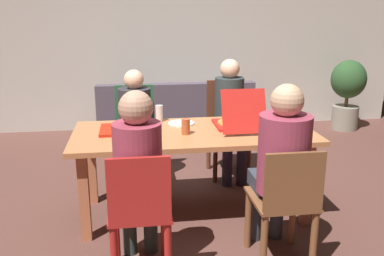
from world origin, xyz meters
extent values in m
plane|color=brown|center=(0.00, 0.00, 0.00)|extent=(20.00, 20.00, 0.00)
cube|color=beige|center=(0.00, 2.85, 1.39)|extent=(6.90, 0.12, 2.77)
cube|color=#BE7746|center=(0.00, 0.00, 0.72)|extent=(1.97, 0.88, 0.04)
cube|color=#C16D47|center=(-0.87, -0.33, 0.35)|extent=(0.07, 0.07, 0.70)
cube|color=#C16D47|center=(0.87, -0.33, 0.35)|extent=(0.07, 0.07, 0.70)
cube|color=#C16D47|center=(-0.87, 0.33, 0.35)|extent=(0.07, 0.07, 0.70)
cube|color=#C16D47|center=(0.87, 0.33, 0.35)|extent=(0.07, 0.07, 0.70)
cylinder|color=brown|center=(0.66, 0.62, 0.23)|extent=(0.05, 0.05, 0.45)
cylinder|color=brown|center=(0.31, 0.62, 0.23)|extent=(0.05, 0.05, 0.45)
cylinder|color=brown|center=(0.66, 1.00, 0.23)|extent=(0.05, 0.05, 0.45)
cylinder|color=brown|center=(0.31, 1.00, 0.23)|extent=(0.05, 0.05, 0.45)
cube|color=brown|center=(0.48, 0.81, 0.46)|extent=(0.41, 0.44, 0.02)
cube|color=brown|center=(0.48, 1.02, 0.73)|extent=(0.39, 0.03, 0.51)
cylinder|color=#312C47|center=(0.56, 0.52, 0.24)|extent=(0.10, 0.10, 0.47)
cylinder|color=#312C47|center=(0.41, 0.52, 0.24)|extent=(0.10, 0.10, 0.47)
cube|color=#312C47|center=(0.48, 0.66, 0.52)|extent=(0.26, 0.31, 0.11)
cylinder|color=#2D3738|center=(0.48, 0.81, 0.78)|extent=(0.29, 0.29, 0.52)
sphere|color=beige|center=(0.48, 0.81, 1.13)|extent=(0.20, 0.20, 0.20)
cylinder|color=red|center=(-0.64, -0.67, 0.23)|extent=(0.05, 0.05, 0.45)
cylinder|color=red|center=(-0.31, -0.67, 0.23)|extent=(0.05, 0.05, 0.45)
cylinder|color=red|center=(-0.31, -1.00, 0.23)|extent=(0.05, 0.05, 0.45)
cube|color=red|center=(-0.47, -0.83, 0.46)|extent=(0.40, 0.39, 0.02)
cube|color=red|center=(-0.47, -1.02, 0.68)|extent=(0.38, 0.03, 0.42)
cylinder|color=#2F3E3A|center=(-0.55, -0.57, 0.24)|extent=(0.10, 0.10, 0.47)
cylinder|color=#2F3E3A|center=(-0.40, -0.57, 0.24)|extent=(0.10, 0.10, 0.47)
cube|color=#2F3E3A|center=(-0.47, -0.69, 0.52)|extent=(0.27, 0.28, 0.11)
cylinder|color=#9F384D|center=(-0.47, -0.83, 0.78)|extent=(0.30, 0.30, 0.52)
sphere|color=tan|center=(-0.47, -0.83, 1.14)|extent=(0.21, 0.21, 0.21)
cylinder|color=brown|center=(0.31, -0.61, 0.23)|extent=(0.05, 0.05, 0.45)
cylinder|color=brown|center=(0.65, -0.61, 0.23)|extent=(0.05, 0.05, 0.45)
cylinder|color=brown|center=(0.31, -0.98, 0.23)|extent=(0.05, 0.05, 0.45)
cylinder|color=brown|center=(0.65, -0.98, 0.23)|extent=(0.05, 0.05, 0.45)
cube|color=brown|center=(0.48, -0.80, 0.46)|extent=(0.41, 0.44, 0.02)
cube|color=brown|center=(0.48, -1.00, 0.67)|extent=(0.38, 0.03, 0.39)
cylinder|color=#353A46|center=(0.40, -0.50, 0.24)|extent=(0.10, 0.10, 0.47)
cylinder|color=#353A46|center=(0.57, -0.50, 0.24)|extent=(0.10, 0.10, 0.47)
cube|color=#353A46|center=(0.48, -0.64, 0.52)|extent=(0.31, 0.31, 0.11)
cylinder|color=#97374D|center=(0.48, -0.80, 0.79)|extent=(0.35, 0.35, 0.53)
sphere|color=#D7A782|center=(0.48, -0.80, 1.15)|extent=(0.22, 0.22, 0.22)
cylinder|color=#2F623E|center=(-0.29, 0.58, 0.23)|extent=(0.04, 0.04, 0.45)
cylinder|color=#2F623E|center=(-0.65, 0.58, 0.23)|extent=(0.04, 0.04, 0.45)
cylinder|color=#2F623E|center=(-0.29, 0.96, 0.23)|extent=(0.04, 0.04, 0.45)
cylinder|color=#2F623E|center=(-0.65, 0.96, 0.23)|extent=(0.04, 0.04, 0.45)
cube|color=#2F623E|center=(-0.47, 0.77, 0.46)|extent=(0.41, 0.43, 0.02)
cube|color=#2F623E|center=(-0.47, 0.97, 0.72)|extent=(0.39, 0.03, 0.49)
cylinder|color=#2E2F46|center=(-0.39, 0.43, 0.24)|extent=(0.10, 0.10, 0.47)
cylinder|color=#2E2F46|center=(-0.55, 0.43, 0.24)|extent=(0.10, 0.10, 0.47)
cube|color=#2E2F46|center=(-0.47, 0.59, 0.52)|extent=(0.28, 0.36, 0.11)
cylinder|color=#2E2D33|center=(-0.47, 0.77, 0.74)|extent=(0.32, 0.32, 0.44)
sphere|color=beige|center=(-0.47, 0.77, 1.05)|extent=(0.19, 0.19, 0.19)
cube|color=red|center=(-0.59, 0.09, 0.75)|extent=(0.35, 0.35, 0.02)
cube|color=red|center=(0.38, 0.11, 0.75)|extent=(0.36, 0.36, 0.02)
cylinder|color=orange|center=(0.38, 0.11, 0.76)|extent=(0.32, 0.32, 0.01)
cube|color=red|center=(0.38, -0.14, 0.92)|extent=(0.36, 0.15, 0.34)
cylinder|color=white|center=(-0.08, 0.23, 0.74)|extent=(0.23, 0.23, 0.01)
cylinder|color=white|center=(0.68, -0.23, 0.74)|extent=(0.23, 0.23, 0.01)
cylinder|color=#B9522C|center=(-0.08, -0.08, 0.80)|extent=(0.07, 0.07, 0.13)
cylinder|color=silver|center=(-0.26, 0.35, 0.81)|extent=(0.07, 0.07, 0.15)
cube|color=#534654|center=(0.05, 2.16, 0.20)|extent=(1.97, 0.81, 0.40)
cube|color=#534654|center=(0.05, 1.83, 0.61)|extent=(1.97, 0.16, 0.42)
cube|color=#534654|center=(-0.83, 2.16, 0.49)|extent=(0.20, 0.77, 0.18)
cube|color=#534654|center=(0.94, 2.16, 0.49)|extent=(0.20, 0.77, 0.18)
cylinder|color=gray|center=(2.57, 2.31, 0.17)|extent=(0.37, 0.37, 0.34)
cylinder|color=brown|center=(2.57, 2.31, 0.44)|extent=(0.05, 0.05, 0.20)
ellipsoid|color=#2C522A|center=(2.57, 2.31, 0.73)|extent=(0.49, 0.49, 0.54)
camera|label=1|loc=(-0.49, -3.33, 1.71)|focal=39.76mm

